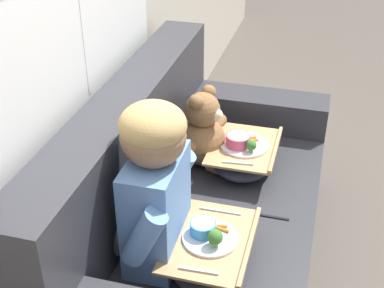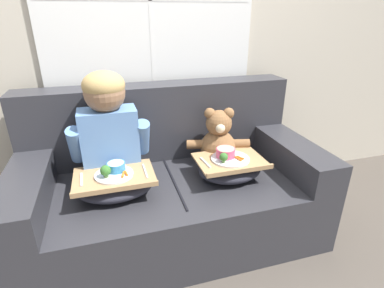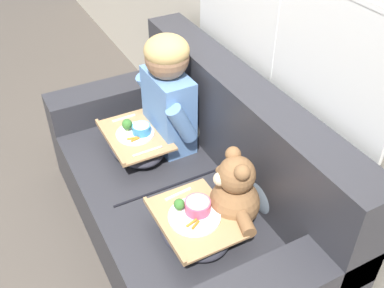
{
  "view_description": "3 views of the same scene",
  "coord_description": "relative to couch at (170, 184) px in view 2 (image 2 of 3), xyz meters",
  "views": [
    {
      "loc": [
        -1.86,
        -0.43,
        1.91
      ],
      "look_at": [
        0.08,
        0.1,
        0.69
      ],
      "focal_mm": 50.0,
      "sensor_mm": 36.0,
      "label": 1
    },
    {
      "loc": [
        -0.35,
        -1.63,
        1.39
      ],
      "look_at": [
        0.13,
        -0.01,
        0.65
      ],
      "focal_mm": 28.0,
      "sensor_mm": 36.0,
      "label": 2
    },
    {
      "loc": [
        1.58,
        -0.75,
        2.06
      ],
      "look_at": [
        0.03,
        0.06,
        0.69
      ],
      "focal_mm": 42.0,
      "sensor_mm": 36.0,
      "label": 3
    }
  ],
  "objects": [
    {
      "name": "ground_plane",
      "position": [
        0.0,
        -0.08,
        -0.33
      ],
      "size": [
        14.0,
        14.0,
        0.0
      ],
      "primitive_type": "plane",
      "color": "#4C443D"
    },
    {
      "name": "wall_back_with_window",
      "position": [
        0.0,
        0.5,
        0.98
      ],
      "size": [
        8.0,
        0.08,
        2.6
      ],
      "color": "beige",
      "rests_on": "ground_plane"
    },
    {
      "name": "couch",
      "position": [
        0.0,
        0.0,
        0.0
      ],
      "size": [
        1.85,
        0.95,
        0.95
      ],
      "color": "#2D2D33",
      "rests_on": "ground_plane"
    },
    {
      "name": "throw_pillow_behind_child",
      "position": [
        -0.35,
        0.22,
        0.24
      ],
      "size": [
        0.33,
        0.16,
        0.34
      ],
      "color": "#C1B293",
      "rests_on": "couch"
    },
    {
      "name": "throw_pillow_behind_teddy",
      "position": [
        0.35,
        0.22,
        0.24
      ],
      "size": [
        0.3,
        0.15,
        0.31
      ],
      "color": "slate",
      "rests_on": "couch"
    },
    {
      "name": "child_figure",
      "position": [
        -0.35,
        0.04,
        0.46
      ],
      "size": [
        0.48,
        0.24,
        0.68
      ],
      "color": "#5B84BC",
      "rests_on": "couch"
    },
    {
      "name": "teddy_bear",
      "position": [
        0.35,
        0.04,
        0.26
      ],
      "size": [
        0.43,
        0.31,
        0.4
      ],
      "color": "brown",
      "rests_on": "couch"
    },
    {
      "name": "lap_tray_child",
      "position": [
        -0.35,
        -0.17,
        0.16
      ],
      "size": [
        0.45,
        0.32,
        0.21
      ],
      "color": "#2D2D38",
      "rests_on": "child_figure"
    },
    {
      "name": "lap_tray_teddy",
      "position": [
        0.35,
        -0.17,
        0.16
      ],
      "size": [
        0.42,
        0.32,
        0.2
      ],
      "color": "#2D2D38",
      "rests_on": "teddy_bear"
    }
  ]
}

